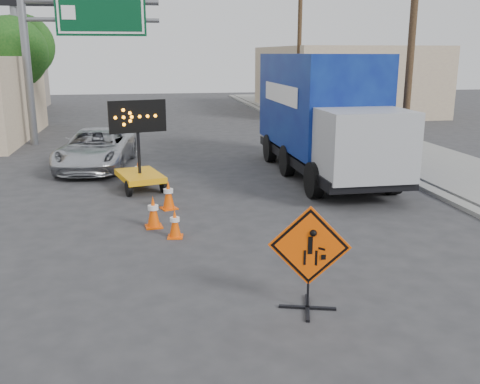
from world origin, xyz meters
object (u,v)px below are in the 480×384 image
object	(u,v)px
arrow_board	(140,170)
pickup_truck	(96,149)
construction_sign	(309,256)
box_truck	(323,121)

from	to	relation	value
arrow_board	pickup_truck	world-z (taller)	arrow_board
construction_sign	pickup_truck	size ratio (longest dim) A/B	0.35
construction_sign	box_truck	bearing A→B (deg)	86.60
pickup_truck	box_truck	bearing A→B (deg)	-11.03
arrow_board	box_truck	bearing A→B (deg)	-5.47
pickup_truck	box_truck	distance (m)	8.33
construction_sign	arrow_board	distance (m)	9.13
pickup_truck	box_truck	xyz separation A→B (m)	(7.85, -2.54, 1.15)
box_truck	arrow_board	bearing A→B (deg)	-170.58
arrow_board	box_truck	size ratio (longest dim) A/B	0.32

